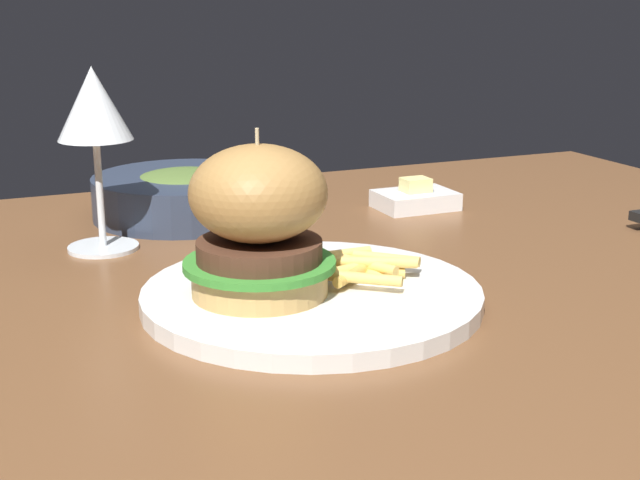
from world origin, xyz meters
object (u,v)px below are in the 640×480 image
(butter_dish, at_px, (415,199))
(soup_bowl, at_px, (185,194))
(wine_glass, at_px, (94,112))
(main_plate, at_px, (312,296))
(burger_sandwich, at_px, (259,221))

(butter_dish, height_order, soup_bowl, soup_bowl)
(wine_glass, bearing_deg, main_plate, -60.58)
(burger_sandwich, distance_m, soup_bowl, 0.33)
(burger_sandwich, xyz_separation_m, wine_glass, (-0.08, 0.22, 0.06))
(butter_dish, xyz_separation_m, soup_bowl, (-0.25, 0.07, 0.01))
(main_plate, relative_size, wine_glass, 1.55)
(burger_sandwich, relative_size, soup_bowl, 0.64)
(burger_sandwich, bearing_deg, wine_glass, 110.60)
(main_plate, distance_m, soup_bowl, 0.33)
(soup_bowl, bearing_deg, wine_glass, -137.87)
(main_plate, xyz_separation_m, butter_dish, (0.24, 0.25, 0.00))
(soup_bowl, bearing_deg, butter_dish, -15.52)
(burger_sandwich, height_order, butter_dish, burger_sandwich)
(main_plate, xyz_separation_m, burger_sandwich, (-0.04, 0.00, 0.07))
(main_plate, xyz_separation_m, wine_glass, (-0.13, 0.23, 0.13))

